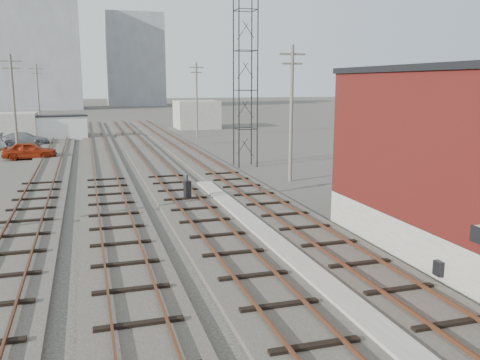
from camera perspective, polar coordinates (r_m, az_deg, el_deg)
name	(u,v)px	position (r m, az deg, el deg)	size (l,w,h in m)	color
ground	(142,137)	(64.10, -10.91, 4.78)	(320.00, 320.00, 0.00)	#282621
track_right	(198,159)	(43.86, -4.73, 2.35)	(3.20, 90.00, 0.39)	#332D28
track_mid_right	(151,161)	(43.21, -9.92, 2.09)	(3.20, 90.00, 0.39)	#332D28
track_mid_left	(102,163)	(42.92, -15.23, 1.81)	(3.20, 90.00, 0.39)	#332D28
track_left	(50,166)	(43.01, -20.56, 1.52)	(3.20, 90.00, 0.39)	#332D28
platform_curb	(284,252)	(19.87, 5.01, -8.10)	(0.90, 28.00, 0.26)	gray
brick_building	(479,162)	(21.08, 25.28, 1.79)	(6.54, 12.20, 7.22)	gray
lattice_tower	(245,71)	(40.28, 0.61, 12.18)	(1.60, 1.60, 15.00)	black
utility_pole_left_b	(14,104)	(48.81, -24.05, 7.85)	(1.80, 0.24, 9.00)	#595147
utility_pole_left_c	(38,96)	(73.68, -21.72, 8.72)	(1.80, 0.24, 9.00)	#595147
utility_pole_right_a	(291,110)	(34.08, 5.79, 7.82)	(1.80, 0.24, 9.00)	#595147
utility_pole_right_b	(197,98)	(62.82, -4.89, 9.20)	(1.80, 0.24, 9.00)	#595147
apartment_left	(33,48)	(139.15, -22.17, 13.56)	(22.00, 14.00, 30.00)	gray
apartment_right	(135,60)	(154.24, -11.72, 13.03)	(16.00, 12.00, 26.00)	gray
shed_left	(0,127)	(64.31, -25.34, 5.39)	(8.00, 5.00, 3.20)	gray
shed_right	(197,115)	(75.19, -4.90, 7.34)	(6.00, 6.00, 4.00)	gray
switch_stand	(187,190)	(28.40, -5.93, -1.17)	(0.40, 0.40, 1.45)	black
site_trailer	(57,127)	(63.45, -19.90, 5.58)	(7.17, 3.92, 2.87)	white
car_red	(30,150)	(48.04, -22.55, 3.09)	(1.80, 4.49, 1.53)	maroon
car_grey	(24,139)	(58.39, -23.05, 4.25)	(2.03, 4.99, 1.45)	slate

